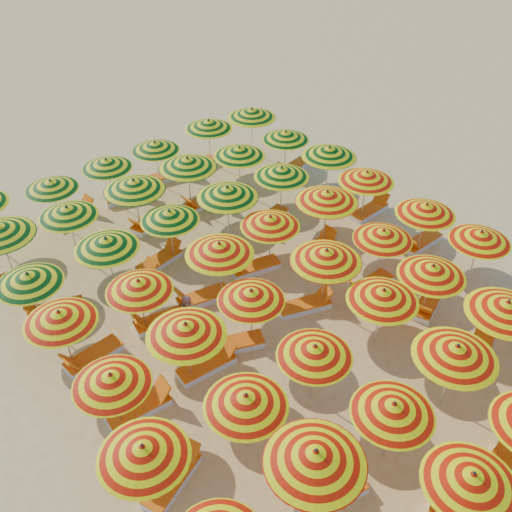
% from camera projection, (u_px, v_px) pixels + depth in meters
% --- Properties ---
extents(ground, '(120.00, 120.00, 0.00)m').
position_uv_depth(ground, '(266.00, 302.00, 18.41)').
color(ground, '#EEC369').
rests_on(ground, ground).
extents(umbrella_2, '(2.19, 2.19, 2.15)m').
position_uv_depth(umbrella_2, '(472.00, 479.00, 11.50)').
color(umbrella_2, silver).
rests_on(umbrella_2, ground).
extents(umbrella_7, '(2.66, 2.66, 2.34)m').
position_uv_depth(umbrella_7, '(315.00, 457.00, 11.70)').
color(umbrella_7, silver).
rests_on(umbrella_7, ground).
extents(umbrella_8, '(2.06, 2.06, 2.09)m').
position_uv_depth(umbrella_8, '(393.00, 409.00, 12.91)').
color(umbrella_8, silver).
rests_on(umbrella_8, ground).
extents(umbrella_9, '(2.68, 2.68, 2.27)m').
position_uv_depth(umbrella_9, '(456.00, 351.00, 14.07)').
color(umbrella_9, silver).
rests_on(umbrella_9, ground).
extents(umbrella_10, '(2.53, 2.53, 2.30)m').
position_uv_depth(umbrella_10, '(507.00, 307.00, 15.28)').
color(umbrella_10, silver).
rests_on(umbrella_10, ground).
extents(umbrella_12, '(2.53, 2.53, 2.15)m').
position_uv_depth(umbrella_12, '(143.00, 451.00, 11.99)').
color(umbrella_12, silver).
rests_on(umbrella_12, ground).
extents(umbrella_13, '(2.28, 2.28, 2.13)m').
position_uv_depth(umbrella_13, '(246.00, 400.00, 13.05)').
color(umbrella_13, silver).
rests_on(umbrella_13, ground).
extents(umbrella_14, '(1.99, 1.99, 2.09)m').
position_uv_depth(umbrella_14, '(315.00, 351.00, 14.29)').
color(umbrella_14, silver).
rests_on(umbrella_14, ground).
extents(umbrella_15, '(2.65, 2.65, 2.17)m').
position_uv_depth(umbrella_15, '(383.00, 295.00, 15.84)').
color(umbrella_15, silver).
rests_on(umbrella_15, ground).
extents(umbrella_16, '(2.15, 2.15, 2.15)m').
position_uv_depth(umbrella_16, '(432.00, 271.00, 16.71)').
color(umbrella_16, silver).
rests_on(umbrella_16, ground).
extents(umbrella_17, '(2.47, 2.47, 2.09)m').
position_uv_depth(umbrella_17, '(481.00, 237.00, 18.14)').
color(umbrella_17, silver).
rests_on(umbrella_17, ground).
extents(umbrella_18, '(2.09, 2.09, 2.07)m').
position_uv_depth(umbrella_18, '(111.00, 379.00, 13.60)').
color(umbrella_18, silver).
rests_on(umbrella_18, ground).
extents(umbrella_19, '(2.54, 2.54, 2.26)m').
position_uv_depth(umbrella_19, '(186.00, 329.00, 14.68)').
color(umbrella_19, silver).
rests_on(umbrella_19, ground).
extents(umbrella_20, '(2.59, 2.59, 2.07)m').
position_uv_depth(umbrella_20, '(251.00, 295.00, 15.97)').
color(umbrella_20, silver).
rests_on(umbrella_20, ground).
extents(umbrella_21, '(2.46, 2.46, 2.33)m').
position_uv_depth(umbrella_21, '(326.00, 256.00, 17.02)').
color(umbrella_21, silver).
rests_on(umbrella_21, ground).
extents(umbrella_22, '(1.95, 1.95, 2.05)m').
position_uv_depth(umbrella_22, '(383.00, 235.00, 18.27)').
color(umbrella_22, silver).
rests_on(umbrella_22, ground).
extents(umbrella_23, '(2.19, 2.19, 2.17)m').
position_uv_depth(umbrella_23, '(426.00, 209.00, 19.26)').
color(umbrella_23, silver).
rests_on(umbrella_23, ground).
extents(umbrella_24, '(2.11, 2.11, 2.12)m').
position_uv_depth(umbrella_24, '(60.00, 317.00, 15.23)').
color(umbrella_24, silver).
rests_on(umbrella_24, ground).
extents(umbrella_25, '(2.60, 2.60, 2.08)m').
position_uv_depth(umbrella_25, '(139.00, 285.00, 16.28)').
color(umbrella_25, silver).
rests_on(umbrella_25, ground).
extents(umbrella_26, '(2.63, 2.63, 2.28)m').
position_uv_depth(umbrella_26, '(219.00, 249.00, 17.37)').
color(umbrella_26, silver).
rests_on(umbrella_26, ground).
extents(umbrella_27, '(2.37, 2.37, 2.12)m').
position_uv_depth(umbrella_27, '(270.00, 221.00, 18.77)').
color(umbrella_27, silver).
rests_on(umbrella_27, ground).
extents(umbrella_28, '(2.30, 2.30, 2.34)m').
position_uv_depth(umbrella_28, '(327.00, 197.00, 19.61)').
color(umbrella_28, silver).
rests_on(umbrella_28, ground).
extents(umbrella_29, '(2.70, 2.70, 2.20)m').
position_uv_depth(umbrella_29, '(367.00, 177.00, 20.93)').
color(umbrella_29, silver).
rests_on(umbrella_29, ground).
extents(umbrella_30, '(2.41, 2.41, 2.10)m').
position_uv_depth(umbrella_30, '(28.00, 279.00, 16.49)').
color(umbrella_30, silver).
rests_on(umbrella_30, ground).
extents(umbrella_31, '(2.47, 2.47, 2.18)m').
position_uv_depth(umbrella_31, '(106.00, 243.00, 17.73)').
color(umbrella_31, silver).
rests_on(umbrella_31, ground).
extents(umbrella_32, '(2.63, 2.63, 2.13)m').
position_uv_depth(umbrella_32, '(169.00, 216.00, 19.02)').
color(umbrella_32, silver).
rests_on(umbrella_32, ground).
extents(umbrella_33, '(2.48, 2.48, 2.33)m').
position_uv_depth(umbrella_33, '(227.00, 192.00, 19.85)').
color(umbrella_33, silver).
rests_on(umbrella_33, ground).
extents(umbrella_34, '(2.75, 2.75, 2.20)m').
position_uv_depth(umbrella_34, '(282.00, 172.00, 21.19)').
color(umbrella_34, silver).
rests_on(umbrella_34, ground).
extents(umbrella_35, '(2.65, 2.65, 2.32)m').
position_uv_depth(umbrella_35, '(329.00, 152.00, 22.23)').
color(umbrella_35, silver).
rests_on(umbrella_35, ground).
extents(umbrella_37, '(2.45, 2.45, 2.15)m').
position_uv_depth(umbrella_37, '(67.00, 211.00, 19.18)').
color(umbrella_37, silver).
rests_on(umbrella_37, ground).
extents(umbrella_38, '(2.85, 2.85, 2.36)m').
position_uv_depth(umbrella_38, '(134.00, 185.00, 20.19)').
color(umbrella_38, silver).
rests_on(umbrella_38, ground).
extents(umbrella_39, '(2.27, 2.27, 2.35)m').
position_uv_depth(umbrella_39, '(188.00, 163.00, 21.48)').
color(umbrella_39, silver).
rests_on(umbrella_39, ground).
extents(umbrella_40, '(2.70, 2.70, 2.19)m').
position_uv_depth(umbrella_40, '(239.00, 152.00, 22.49)').
color(umbrella_40, silver).
rests_on(umbrella_40, ground).
extents(umbrella_41, '(1.99, 1.99, 2.10)m').
position_uv_depth(umbrella_41, '(286.00, 135.00, 23.78)').
color(umbrella_41, silver).
rests_on(umbrella_41, ground).
extents(umbrella_43, '(2.45, 2.45, 2.06)m').
position_uv_depth(umbrella_43, '(51.00, 185.00, 20.71)').
color(umbrella_43, silver).
rests_on(umbrella_43, ground).
extents(umbrella_44, '(2.30, 2.30, 2.08)m').
position_uv_depth(umbrella_44, '(106.00, 164.00, 21.91)').
color(umbrella_44, silver).
rests_on(umbrella_44, ground).
extents(umbrella_45, '(2.22, 2.22, 2.09)m').
position_uv_depth(umbrella_45, '(155.00, 146.00, 23.04)').
color(umbrella_45, silver).
rests_on(umbrella_45, ground).
extents(umbrella_46, '(2.25, 2.25, 2.19)m').
position_uv_depth(umbrella_46, '(209.00, 124.00, 24.44)').
color(umbrella_46, silver).
rests_on(umbrella_46, ground).
extents(umbrella_47, '(2.21, 2.21, 2.29)m').
position_uv_depth(umbrella_47, '(252.00, 113.00, 25.14)').
color(umbrella_47, silver).
rests_on(umbrella_47, ground).
extents(lounger_3, '(1.77, 0.69, 0.69)m').
position_uv_depth(lounger_3, '(495.00, 469.00, 13.58)').
color(lounger_3, white).
rests_on(lounger_3, ground).
extents(lounger_6, '(1.81, 0.92, 0.69)m').
position_uv_depth(lounger_6, '(330.00, 496.00, 13.05)').
color(lounger_6, white).
rests_on(lounger_6, ground).
extents(lounger_7, '(1.83, 1.16, 0.69)m').
position_uv_depth(lounger_7, '(475.00, 361.00, 16.25)').
color(lounger_7, white).
rests_on(lounger_7, ground).
extents(lounger_9, '(1.82, 1.21, 0.69)m').
position_uv_depth(lounger_9, '(173.00, 478.00, 13.39)').
color(lounger_9, white).
rests_on(lounger_9, ground).
extents(lounger_10, '(1.83, 1.14, 0.69)m').
position_uv_depth(lounger_10, '(428.00, 304.00, 18.13)').
color(lounger_10, white).
rests_on(lounger_10, ground).
extents(lounger_11, '(1.77, 0.70, 0.69)m').
position_uv_depth(lounger_11, '(140.00, 408.00, 14.98)').
color(lounger_11, white).
rests_on(lounger_11, ground).
extents(lounger_12, '(1.76, 0.68, 0.69)m').
position_uv_depth(lounger_12, '(208.00, 365.00, 16.13)').
color(lounger_12, white).
rests_on(lounger_12, ground).
extents(lounger_13, '(1.82, 1.19, 0.69)m').
position_uv_depth(lounger_13, '(233.00, 344.00, 16.77)').
color(lounger_13, white).
rests_on(lounger_13, ground).
extents(lounger_14, '(1.83, 1.10, 0.69)m').
position_uv_depth(lounger_14, '(305.00, 305.00, 18.09)').
color(lounger_14, white).
rests_on(lounger_14, ground).
extents(lounger_15, '(1.75, 0.63, 0.69)m').
position_uv_depth(lounger_15, '(370.00, 285.00, 18.85)').
color(lounger_15, white).
rests_on(lounger_15, ground).
extents(lounger_16, '(1.75, 0.63, 0.69)m').
position_uv_depth(lounger_16, '(421.00, 242.00, 20.73)').
color(lounger_16, white).
rests_on(lounger_16, ground).
extents(lounger_17, '(1.79, 0.77, 0.69)m').
position_uv_depth(lounger_17, '(92.00, 357.00, 16.38)').
color(lounger_17, white).
rests_on(lounger_17, ground).
extents(lounger_18, '(1.81, 0.87, 0.69)m').
position_uv_depth(lounger_18, '(161.00, 321.00, 17.54)').
color(lounger_18, white).
rests_on(lounger_18, ground).
extents(lounger_19, '(1.81, 0.89, 0.69)m').
position_uv_depth(lounger_19, '(202.00, 298.00, 18.37)').
color(lounger_19, white).
rests_on(lounger_19, ground).
extents(lounger_20, '(1.82, 0.95, 0.69)m').
position_uv_depth(lounger_20, '(254.00, 267.00, 19.59)').
color(lounger_20, white).
rests_on(lounger_20, ground).
extents(lounger_21, '(1.78, 0.74, 0.69)m').
position_uv_depth(lounger_21, '(316.00, 248.00, 20.44)').
color(lounger_21, white).
rests_on(lounger_21, ground).
extents(lounger_22, '(1.77, 0.70, 0.69)m').
position_uv_depth(lounger_22, '(370.00, 210.00, 22.38)').
color(lounger_22, white).
rests_on(lounger_22, ground).
extents(lounger_23, '(1.83, 1.09, 0.69)m').
position_uv_depth(lounger_23, '(54.00, 309.00, 17.94)').
color(lounger_23, white).
rests_on(lounger_23, ground).
extents(lounger_24, '(1.76, 0.68, 0.69)m').
position_uv_depth(lounger_24, '(134.00, 282.00, 18.98)').
color(lounger_24, white).
rests_on(lounger_24, ground).
extents(lounger_25, '(1.81, 0.92, 0.69)m').
position_uv_depth(lounger_25, '(160.00, 260.00, 19.90)').
color(lounger_25, white).
rests_on(lounger_25, ground).
extents(lounger_26, '(1.82, 0.95, 0.69)m').
position_uv_depth(lounger_26, '(269.00, 218.00, 21.96)').
color(lounger_26, white).
rests_on(lounger_26, ground).
extents(lounger_28, '(1.83, 1.16, 0.69)m').
position_uv_depth(lounger_28, '(149.00, 222.00, 21.76)').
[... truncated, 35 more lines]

